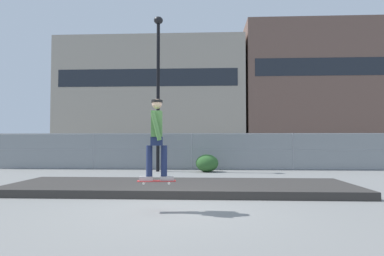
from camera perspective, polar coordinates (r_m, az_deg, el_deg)
The scene contains 11 objects.
ground_plane at distance 7.11m, azimuth -3.76°, elevation -14.28°, with size 120.00×120.00×0.00m, color slate.
gravel_berm at distance 9.63m, azimuth -2.00°, elevation -10.45°, with size 10.02×2.94×0.22m, color #33302D.
skateboard at distance 6.81m, azimuth -6.33°, elevation -9.41°, with size 0.82×0.28×0.07m.
skater at distance 6.76m, azimuth -6.30°, elevation -1.10°, with size 0.73×0.60×1.72m.
chain_fence at distance 16.29m, azimuth -0.04°, elevation -4.17°, with size 20.41×0.06×1.85m.
street_lamp at distance 15.75m, azimuth -6.05°, elevation 9.24°, with size 0.44×0.44×7.51m.
parked_car_near at distance 19.62m, azimuth -8.39°, elevation -4.09°, with size 4.46×2.07×1.66m.
parked_car_mid at distance 19.69m, azimuth 9.34°, elevation -4.08°, with size 4.40×1.96×1.66m.
library_building at distance 52.35m, azimuth -6.74°, elevation 5.37°, with size 27.94×12.98×16.78m.
office_block at distance 55.33m, azimuth 21.18°, elevation 6.19°, with size 23.33×14.49×18.87m.
shrub_left at distance 15.16m, azimuth 2.70°, elevation -6.28°, with size 1.07×0.87×0.82m.
Camera 1 is at (0.78, -6.91, 1.49)m, focal length 29.91 mm.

